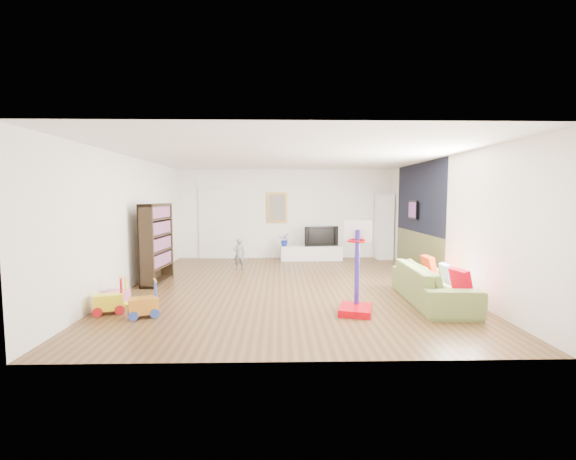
{
  "coord_description": "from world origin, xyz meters",
  "views": [
    {
      "loc": [
        -0.2,
        -7.98,
        1.88
      ],
      "look_at": [
        0.0,
        0.4,
        1.15
      ],
      "focal_mm": 24.0,
      "sensor_mm": 36.0,
      "label": 1
    }
  ],
  "objects_px": {
    "bookshelf": "(157,244)",
    "sofa": "(432,284)",
    "basketball_hoop": "(356,268)",
    "media_console": "(311,253)"
  },
  "relations": [
    {
      "from": "bookshelf",
      "to": "sofa",
      "type": "relative_size",
      "value": 0.77
    },
    {
      "from": "bookshelf",
      "to": "sofa",
      "type": "height_order",
      "value": "bookshelf"
    },
    {
      "from": "bookshelf",
      "to": "basketball_hoop",
      "type": "relative_size",
      "value": 1.16
    },
    {
      "from": "bookshelf",
      "to": "basketball_hoop",
      "type": "bearing_deg",
      "value": -26.7
    },
    {
      "from": "media_console",
      "to": "bookshelf",
      "type": "relative_size",
      "value": 1.05
    },
    {
      "from": "media_console",
      "to": "basketball_hoop",
      "type": "distance_m",
      "value": 5.27
    },
    {
      "from": "media_console",
      "to": "basketball_hoop",
      "type": "bearing_deg",
      "value": -89.4
    },
    {
      "from": "basketball_hoop",
      "to": "sofa",
      "type": "bearing_deg",
      "value": 38.67
    },
    {
      "from": "bookshelf",
      "to": "basketball_hoop",
      "type": "height_order",
      "value": "bookshelf"
    },
    {
      "from": "media_console",
      "to": "basketball_hoop",
      "type": "relative_size",
      "value": 1.21
    }
  ]
}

